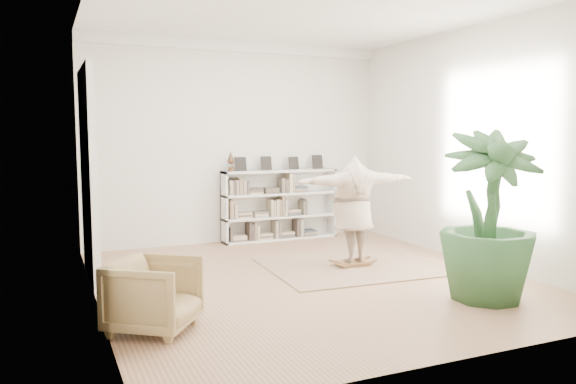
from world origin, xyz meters
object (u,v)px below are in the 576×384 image
object	(u,v)px
rocker_board	(353,263)
houseplant	(488,215)
bookshelf	(279,206)
person	(353,207)
armchair	(154,295)

from	to	relation	value
rocker_board	houseplant	world-z (taller)	houseplant
bookshelf	person	world-z (taller)	person
armchair	person	size ratio (longest dim) A/B	0.42
rocker_board	person	world-z (taller)	person
person	houseplant	xyz separation A→B (m)	(0.62, -2.06, 0.11)
bookshelf	houseplant	bearing A→B (deg)	-80.26
rocker_board	person	distance (m)	0.84
armchair	rocker_board	size ratio (longest dim) A/B	1.67
bookshelf	rocker_board	world-z (taller)	bookshelf
bookshelf	armchair	distance (m)	5.03
houseplant	bookshelf	bearing A→B (deg)	99.74
armchair	person	world-z (taller)	person
person	houseplant	world-z (taller)	houseplant
armchair	bookshelf	bearing A→B (deg)	-1.33
bookshelf	rocker_board	size ratio (longest dim) A/B	4.57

